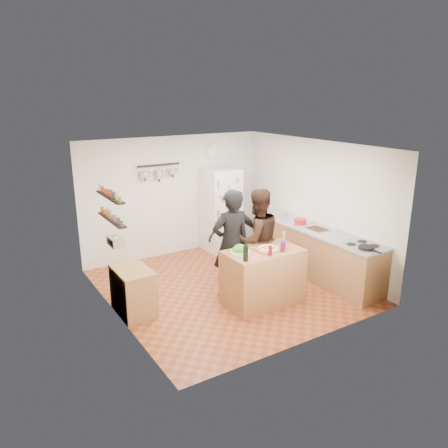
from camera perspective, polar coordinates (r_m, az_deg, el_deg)
room_shell at (r=7.76m, az=-1.13°, el=1.23°), size 4.20×4.20×4.20m
prep_island at (r=7.19m, az=5.08°, el=-6.87°), size 1.25×0.72×0.91m
pizza_board at (r=7.05m, az=5.80°, el=-3.32°), size 0.42×0.34×0.02m
pizza at (r=7.04m, az=5.80°, el=-3.17°), size 0.34×0.34×0.02m
salad_bowl at (r=6.82m, az=2.10°, el=-3.76°), size 0.30×0.30×0.06m
wine_bottle at (r=6.53m, az=2.86°, el=-3.86°), size 0.08×0.08×0.24m
wine_glass_near at (r=6.79m, az=6.08°, el=-3.52°), size 0.06×0.06×0.15m
wine_glass_far at (r=6.98m, az=7.63°, el=-3.02°), size 0.06×0.06×0.15m
pepper_mill at (r=7.29m, az=7.79°, el=-2.01°), size 0.06×0.06×0.18m
salt_canister at (r=7.08m, az=7.72°, el=-2.75°), size 0.09×0.09×0.14m
person_left at (r=7.24m, az=0.93°, el=-2.61°), size 0.70×0.48×1.86m
person_center at (r=7.55m, az=4.34°, el=-2.07°), size 0.93×0.75×1.80m
person_back at (r=7.97m, az=1.27°, el=-1.63°), size 1.02×0.60×1.63m
counter_run at (r=8.31m, az=12.45°, el=-3.93°), size 0.63×2.63×0.90m
stove_top at (r=7.55m, az=17.67°, el=-2.74°), size 0.60×0.62×0.02m
skillet at (r=7.38m, az=18.08°, el=-2.96°), size 0.25×0.25×0.05m
sink at (r=8.75m, az=8.78°, el=0.55°), size 0.50×0.80×0.03m
cutting_board at (r=8.24m, az=12.08°, el=-0.70°), size 0.30×0.40×0.02m
red_bowl at (r=8.47m, az=9.96°, el=0.32°), size 0.23×0.23×0.10m
fridge at (r=9.46m, az=-0.42°, el=1.87°), size 0.70×0.68×1.80m
wall_clock at (r=9.49m, az=-1.50°, el=9.62°), size 0.30×0.03×0.30m
spice_shelf_lower at (r=6.77m, az=-14.45°, el=0.55°), size 0.12×1.00×0.02m
spice_shelf_upper at (r=6.68m, az=-14.67°, el=3.43°), size 0.12×1.00×0.02m
produce_basket at (r=6.88m, az=-14.00°, el=-2.21°), size 0.18×0.35×0.14m
side_table at (r=7.04m, az=-11.77°, el=-8.52°), size 0.50×0.80×0.73m
pot_rack at (r=8.87m, az=-8.53°, el=7.63°), size 0.90×0.04×0.04m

